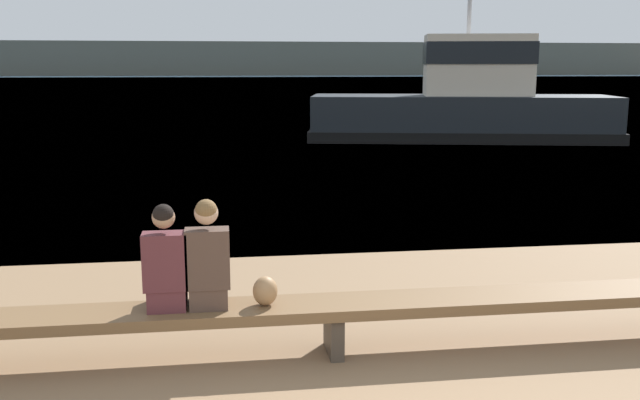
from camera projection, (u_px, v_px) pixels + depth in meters
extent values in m
plane|color=#426B8E|center=(222.00, 80.00, 126.40)|extent=(240.00, 240.00, 0.00)
cube|color=#4C4C42|center=(220.00, 59.00, 186.62)|extent=(600.00, 12.00, 8.56)
cube|color=brown|center=(334.00, 307.00, 6.33)|extent=(8.25, 0.54, 0.10)
cube|color=#42382D|center=(334.00, 333.00, 6.38)|extent=(0.12, 0.46, 0.38)
cube|color=#56282D|center=(168.00, 296.00, 6.19)|extent=(0.33, 0.41, 0.19)
cube|color=#56282D|center=(165.00, 261.00, 6.02)|extent=(0.37, 0.22, 0.49)
sphere|color=tan|center=(163.00, 217.00, 5.95)|extent=(0.19, 0.19, 0.19)
sphere|color=black|center=(163.00, 215.00, 5.93)|extent=(0.18, 0.18, 0.18)
cube|color=#4C382D|center=(209.00, 294.00, 6.23)|extent=(0.33, 0.41, 0.19)
cube|color=#4C382D|center=(208.00, 258.00, 6.07)|extent=(0.37, 0.22, 0.51)
sphere|color=tan|center=(206.00, 213.00, 5.99)|extent=(0.20, 0.20, 0.20)
sphere|color=brown|center=(206.00, 210.00, 5.98)|extent=(0.19, 0.19, 0.19)
ellipsoid|color=#9E754C|center=(265.00, 291.00, 6.21)|extent=(0.22, 0.21, 0.26)
cube|color=black|center=(461.00, 118.00, 24.51)|extent=(10.55, 4.98, 1.53)
cube|color=black|center=(460.00, 135.00, 24.62)|extent=(10.77, 5.14, 0.37)
cube|color=beige|center=(478.00, 65.00, 24.14)|extent=(3.85, 2.44, 2.04)
cube|color=black|center=(478.00, 53.00, 24.07)|extent=(3.93, 2.51, 0.73)
cylinder|color=#B2B2B7|center=(470.00, 4.00, 23.79)|extent=(0.14, 0.14, 2.02)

